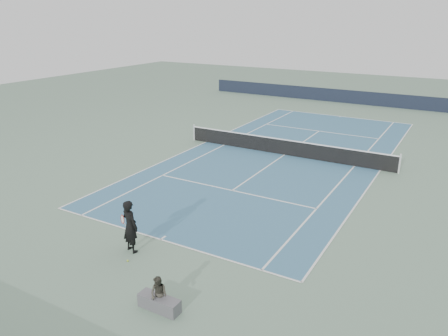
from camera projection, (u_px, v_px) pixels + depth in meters
The scene contains 7 objects.
ground at pixel (284, 155), 25.82m from camera, with size 80.00×80.00×0.00m, color slate.
court_surface at pixel (284, 155), 25.81m from camera, with size 10.97×23.77×0.01m, color #396887.
tennis_net at pixel (285, 147), 25.65m from camera, with size 12.90×0.10×1.07m.
windscreen_far at pixel (359, 98), 40.24m from camera, with size 30.00×0.25×1.20m, color black.
tennis_player at pixel (130, 226), 15.05m from camera, with size 0.86×0.68×1.92m.
tennis_ball at pixel (128, 261), 14.68m from camera, with size 0.06×0.06×0.06m, color #CEE12E.
spectator_bench at pixel (159, 299), 12.19m from camera, with size 1.28×0.46×1.08m.
Camera 1 is at (9.16, -23.11, 7.86)m, focal length 35.00 mm.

